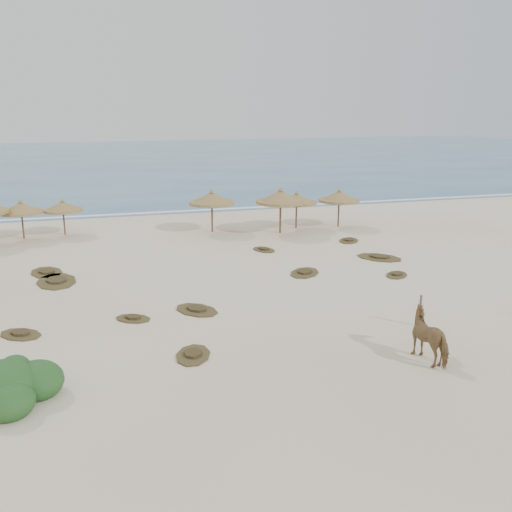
% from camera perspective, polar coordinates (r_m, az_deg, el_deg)
% --- Properties ---
extents(ground, '(160.00, 160.00, 0.00)m').
position_cam_1_polar(ground, '(23.48, 1.29, -6.63)').
color(ground, beige).
rests_on(ground, ground).
extents(ocean, '(200.00, 100.00, 0.01)m').
position_cam_1_polar(ocean, '(96.43, -12.51, 9.40)').
color(ocean, '#294F7D').
rests_on(ocean, ground).
extents(foam_line, '(70.00, 0.60, 0.01)m').
position_cam_1_polar(foam_line, '(48.06, -8.16, 4.41)').
color(foam_line, white).
rests_on(foam_line, ground).
extents(palapa_0, '(3.63, 3.63, 2.63)m').
position_cam_1_polar(palapa_0, '(40.50, -22.45, 4.42)').
color(palapa_0, brown).
rests_on(palapa_0, ground).
extents(palapa_2, '(3.42, 3.42, 2.47)m').
position_cam_1_polar(palapa_2, '(40.92, -18.76, 4.67)').
color(palapa_2, brown).
rests_on(palapa_2, ground).
extents(palapa_3, '(3.87, 3.87, 2.98)m').
position_cam_1_polar(palapa_3, '(39.72, -4.45, 5.71)').
color(palapa_3, brown).
rests_on(palapa_3, ground).
extents(palapa_4, '(3.59, 3.59, 3.19)m').
position_cam_1_polar(palapa_4, '(39.21, 2.47, 5.86)').
color(palapa_4, brown).
rests_on(palapa_4, ground).
extents(palapa_5, '(3.52, 3.52, 2.71)m').
position_cam_1_polar(palapa_5, '(40.87, 4.08, 5.68)').
color(palapa_5, brown).
rests_on(palapa_5, ground).
extents(palapa_6, '(3.51, 3.51, 2.80)m').
position_cam_1_polar(palapa_6, '(41.83, 8.32, 5.87)').
color(palapa_6, brown).
rests_on(palapa_6, ground).
extents(horse, '(1.26, 2.19, 1.74)m').
position_cam_1_polar(horse, '(20.76, 17.18, -7.70)').
color(horse, '#9B7A46').
rests_on(horse, ground).
extents(fence_post_near, '(0.11, 0.11, 1.31)m').
position_cam_1_polar(fence_post_near, '(23.77, 16.09, -5.28)').
color(fence_post_near, brown).
rests_on(fence_post_near, ground).
extents(bush, '(3.39, 2.99, 1.52)m').
position_cam_1_polar(bush, '(18.90, -23.88, -11.90)').
color(bush, '#2C5825').
rests_on(bush, ground).
extents(scrub_0, '(2.10, 2.01, 0.16)m').
position_cam_1_polar(scrub_0, '(23.97, -22.50, -7.22)').
color(scrub_0, brown).
rests_on(scrub_0, ground).
extents(scrub_1, '(2.19, 3.13, 0.16)m').
position_cam_1_polar(scrub_1, '(30.33, -19.33, -2.38)').
color(scrub_1, brown).
rests_on(scrub_1, ground).
extents(scrub_2, '(1.82, 1.68, 0.16)m').
position_cam_1_polar(scrub_2, '(24.29, -12.20, -6.10)').
color(scrub_2, brown).
rests_on(scrub_2, ground).
extents(scrub_3, '(2.46, 2.59, 0.16)m').
position_cam_1_polar(scrub_3, '(30.16, 4.88, -1.66)').
color(scrub_3, brown).
rests_on(scrub_3, ground).
extents(scrub_4, '(1.85, 1.86, 0.16)m').
position_cam_1_polar(scrub_4, '(30.57, 13.88, -1.82)').
color(scrub_4, brown).
rests_on(scrub_4, ground).
extents(scrub_5, '(3.07, 3.12, 0.16)m').
position_cam_1_polar(scrub_5, '(33.82, 12.23, -0.12)').
color(scrub_5, brown).
rests_on(scrub_5, ground).
extents(scrub_6, '(2.14, 2.74, 0.16)m').
position_cam_1_polar(scrub_6, '(32.09, -20.21, -1.53)').
color(scrub_6, brown).
rests_on(scrub_6, ground).
extents(scrub_7, '(1.63, 1.97, 0.16)m').
position_cam_1_polar(scrub_7, '(34.85, 0.80, 0.66)').
color(scrub_7, brown).
rests_on(scrub_7, ground).
extents(scrub_9, '(2.37, 2.57, 0.16)m').
position_cam_1_polar(scrub_9, '(24.83, -5.96, -5.36)').
color(scrub_9, brown).
rests_on(scrub_9, ground).
extents(scrub_10, '(2.08, 2.25, 0.16)m').
position_cam_1_polar(scrub_10, '(37.69, 9.26, 1.56)').
color(scrub_10, brown).
rests_on(scrub_10, ground).
extents(scrub_11, '(1.73, 2.14, 0.16)m').
position_cam_1_polar(scrub_11, '(20.58, -6.31, -9.78)').
color(scrub_11, brown).
rests_on(scrub_11, ground).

